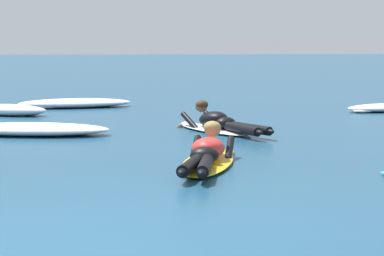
# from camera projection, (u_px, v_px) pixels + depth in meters

# --- Properties ---
(ground_plane) EXTENTS (120.00, 120.00, 0.00)m
(ground_plane) POSITION_uv_depth(u_px,v_px,m) (106.00, 114.00, 15.56)
(ground_plane) COLOR navy
(surfer_near) EXTENTS (1.07, 2.59, 0.54)m
(surfer_near) POSITION_uv_depth(u_px,v_px,m) (207.00, 155.00, 9.24)
(surfer_near) COLOR yellow
(surfer_near) RESTS_ON ground
(surfer_far) EXTENTS (1.47, 2.45, 0.54)m
(surfer_far) POSITION_uv_depth(u_px,v_px,m) (218.00, 124.00, 12.60)
(surfer_far) COLOR white
(surfer_far) RESTS_ON ground
(whitewater_front) EXTENTS (2.62, 1.32, 0.19)m
(whitewater_front) POSITION_uv_depth(u_px,v_px,m) (33.00, 129.00, 12.24)
(whitewater_front) COLOR white
(whitewater_front) RESTS_ON ground
(whitewater_mid_right) EXTENTS (2.62, 1.29, 0.20)m
(whitewater_mid_right) POSITION_uv_depth(u_px,v_px,m) (75.00, 103.00, 17.12)
(whitewater_mid_right) COLOR white
(whitewater_mid_right) RESTS_ON ground
(whitewater_far_band) EXTENTS (1.79, 1.22, 0.23)m
(whitewater_far_band) POSITION_uv_depth(u_px,v_px,m) (8.00, 110.00, 15.35)
(whitewater_far_band) COLOR white
(whitewater_far_band) RESTS_ON ground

